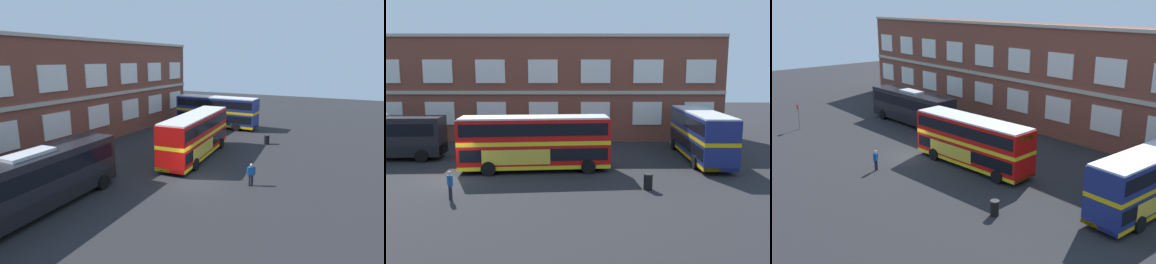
% 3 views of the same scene
% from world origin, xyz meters
% --- Properties ---
extents(ground_plane, '(120.00, 120.00, 0.00)m').
position_xyz_m(ground_plane, '(0.00, 2.00, 0.00)').
color(ground_plane, '#232326').
extents(brick_terminal_building, '(53.42, 8.19, 11.01)m').
position_xyz_m(brick_terminal_building, '(-2.99, 17.98, 5.36)').
color(brick_terminal_building, brown).
rests_on(brick_terminal_building, ground).
extents(double_decker_near, '(11.18, 3.56, 4.07)m').
position_xyz_m(double_decker_near, '(5.39, 2.56, 2.15)').
color(double_decker_near, red).
rests_on(double_decker_near, ground).
extents(double_decker_middle, '(3.04, 11.05, 4.07)m').
position_xyz_m(double_decker_middle, '(18.82, 6.22, 2.15)').
color(double_decker_middle, navy).
rests_on(double_decker_middle, ground).
extents(waiting_passenger, '(0.43, 0.59, 1.70)m').
position_xyz_m(waiting_passenger, '(1.15, -4.02, 0.93)').
color(waiting_passenger, black).
rests_on(waiting_passenger, ground).
extents(station_litter_bin, '(0.60, 0.60, 1.03)m').
position_xyz_m(station_litter_bin, '(13.00, -2.15, 0.52)').
color(station_litter_bin, black).
rests_on(station_litter_bin, ground).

